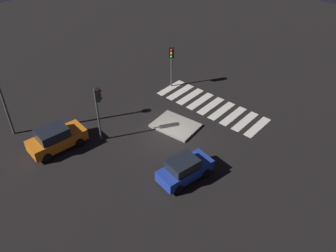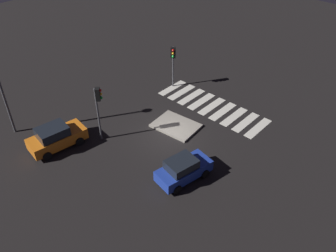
% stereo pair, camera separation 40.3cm
% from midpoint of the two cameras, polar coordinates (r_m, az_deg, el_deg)
% --- Properties ---
extents(ground_plane, '(80.00, 80.00, 0.00)m').
position_cam_midpoint_polar(ground_plane, '(27.25, -0.42, -1.68)').
color(ground_plane, black).
extents(traffic_island, '(3.73, 2.96, 0.18)m').
position_cam_midpoint_polar(traffic_island, '(28.20, 0.82, 0.07)').
color(traffic_island, gray).
rests_on(traffic_island, ground).
extents(car_orange, '(2.40, 4.35, 1.82)m').
position_cam_midpoint_polar(car_orange, '(26.96, -18.09, -1.92)').
color(car_orange, orange).
rests_on(car_orange, ground).
extents(car_blue, '(2.32, 4.02, 1.67)m').
position_cam_midpoint_polar(car_blue, '(23.37, 2.20, -6.97)').
color(car_blue, '#1E389E').
rests_on(car_blue, ground).
extents(traffic_light_east, '(0.54, 0.53, 4.01)m').
position_cam_midpoint_polar(traffic_light_east, '(31.95, 0.20, 11.05)').
color(traffic_light_east, '#47474C').
rests_on(traffic_light_east, ground).
extents(traffic_light_north, '(0.54, 0.54, 4.48)m').
position_cam_midpoint_polar(traffic_light_north, '(25.47, -11.69, 3.79)').
color(traffic_light_north, '#47474C').
rests_on(traffic_light_north, ground).
extents(crosswalk_near, '(9.90, 3.20, 0.02)m').
position_cam_midpoint_polar(crosswalk_near, '(30.85, 6.57, 3.26)').
color(crosswalk_near, silver).
rests_on(crosswalk_near, ground).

